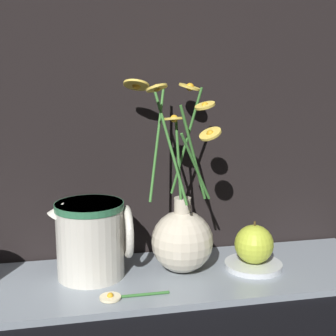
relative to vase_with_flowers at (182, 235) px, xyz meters
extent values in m
plane|color=black|center=(-0.04, -0.01, -0.08)|extent=(6.00, 6.00, 0.00)
cube|color=gray|center=(-0.04, -0.01, -0.08)|extent=(0.86, 0.24, 0.01)
sphere|color=beige|center=(0.00, 0.00, -0.01)|extent=(0.12, 0.12, 0.12)
cylinder|color=beige|center=(0.00, 0.00, 0.05)|extent=(0.03, 0.03, 0.04)
cylinder|color=#3D7A33|center=(-0.04, 0.02, 0.17)|extent=(0.05, 0.08, 0.21)
cylinder|color=#EAC64C|center=(-0.08, 0.04, 0.28)|extent=(0.06, 0.06, 0.02)
sphere|color=gold|center=(-0.08, 0.04, 0.28)|extent=(0.02, 0.02, 0.02)
cylinder|color=#3D7A33|center=(0.01, -0.03, 0.16)|extent=(0.06, 0.03, 0.17)
cylinder|color=#EAC64C|center=(0.03, -0.05, 0.24)|extent=(0.05, 0.05, 0.02)
sphere|color=gold|center=(0.03, -0.05, 0.24)|extent=(0.01, 0.01, 0.01)
cylinder|color=#3D7A33|center=(-0.01, 0.00, 0.15)|extent=(0.01, 0.02, 0.15)
cylinder|color=#EAC64C|center=(-0.02, -0.01, 0.22)|extent=(0.05, 0.05, 0.01)
sphere|color=gold|center=(-0.02, -0.01, 0.22)|extent=(0.01, 0.01, 0.01)
cylinder|color=#3D7A33|center=(0.01, 0.03, 0.17)|extent=(0.06, 0.03, 0.20)
cylinder|color=#EAC64C|center=(0.03, 0.05, 0.27)|extent=(0.06, 0.06, 0.02)
sphere|color=gold|center=(0.03, 0.05, 0.27)|extent=(0.02, 0.02, 0.02)
cylinder|color=#3D7A33|center=(-0.03, -0.02, 0.17)|extent=(0.05, 0.06, 0.20)
cylinder|color=#EAC64C|center=(-0.06, -0.05, 0.27)|extent=(0.05, 0.05, 0.02)
sphere|color=gold|center=(-0.06, -0.05, 0.27)|extent=(0.01, 0.01, 0.01)
cylinder|color=#3D7A33|center=(0.02, -0.03, 0.13)|extent=(0.07, 0.04, 0.13)
cylinder|color=#EAC64C|center=(0.03, -0.06, 0.20)|extent=(0.05, 0.05, 0.02)
sphere|color=gold|center=(0.03, -0.06, 0.20)|extent=(0.01, 0.01, 0.01)
cylinder|color=beige|center=(-0.17, 0.01, 0.00)|extent=(0.12, 0.12, 0.14)
cylinder|color=#33724C|center=(-0.17, 0.01, 0.06)|extent=(0.13, 0.13, 0.01)
torus|color=beige|center=(-0.10, 0.01, 0.01)|extent=(0.01, 0.10, 0.10)
cone|color=beige|center=(-0.22, 0.01, 0.06)|extent=(0.04, 0.03, 0.04)
cylinder|color=silver|center=(0.14, -0.02, -0.07)|extent=(0.11, 0.11, 0.01)
sphere|color=#B7C638|center=(0.14, -0.02, -0.02)|extent=(0.07, 0.07, 0.07)
cylinder|color=#4C3819|center=(0.14, -0.02, 0.02)|extent=(0.00, 0.00, 0.01)
cylinder|color=#336B2D|center=(-0.09, -0.09, -0.07)|extent=(0.10, 0.01, 0.01)
cylinder|color=beige|center=(-0.14, -0.09, -0.07)|extent=(0.04, 0.04, 0.00)
sphere|color=gold|center=(-0.14, -0.09, -0.07)|extent=(0.01, 0.01, 0.01)
camera|label=1|loc=(-0.20, -0.81, 0.29)|focal=50.00mm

